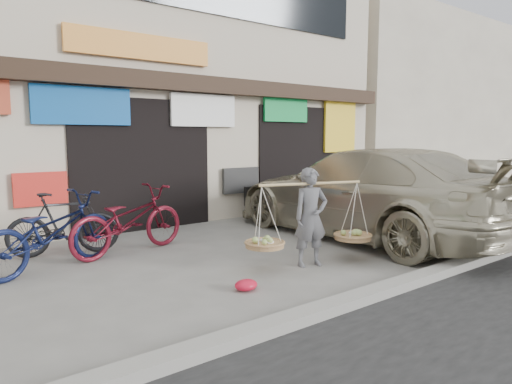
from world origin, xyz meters
TOP-DOWN VIEW (x-y plane):
  - ground at (0.00, 0.00)m, footprint 70.00×70.00m
  - kerb at (0.00, -2.00)m, footprint 70.00×0.25m
  - shophouse_block at (-0.00, 6.42)m, footprint 14.00×6.32m
  - neighbor_east at (13.50, 7.00)m, footprint 12.00×7.00m
  - street_vendor at (0.85, -0.53)m, footprint 1.97×0.99m
  - bike_0 at (-2.29, 1.60)m, footprint 2.26×1.45m
  - bike_1 at (-1.91, 2.36)m, footprint 1.80×0.93m
  - bike_2 at (-1.02, 1.84)m, footprint 2.23×1.18m
  - suv at (3.10, 0.30)m, footprint 2.51×5.96m
  - red_bag at (-0.58, -0.85)m, footprint 0.31×0.25m

SIDE VIEW (x-z plane):
  - ground at x=0.00m, z-range 0.00..0.00m
  - kerb at x=0.00m, z-range 0.00..0.12m
  - red_bag at x=-0.58m, z-range 0.00..0.14m
  - bike_1 at x=-1.91m, z-range 0.00..1.04m
  - bike_2 at x=-1.02m, z-range 0.00..1.12m
  - bike_0 at x=-2.29m, z-range 0.00..1.12m
  - street_vendor at x=0.85m, z-range -0.07..1.41m
  - suv at x=3.10m, z-range 0.00..1.72m
  - neighbor_east at x=13.50m, z-range 0.00..6.40m
  - shophouse_block at x=0.00m, z-range -0.05..6.95m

